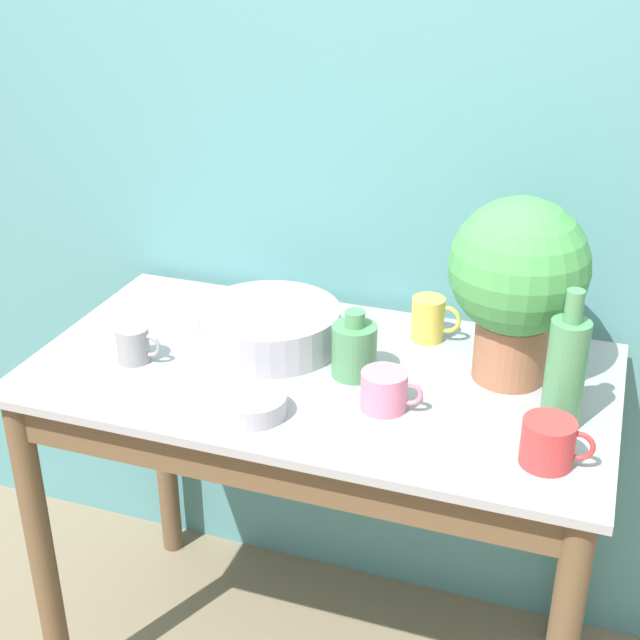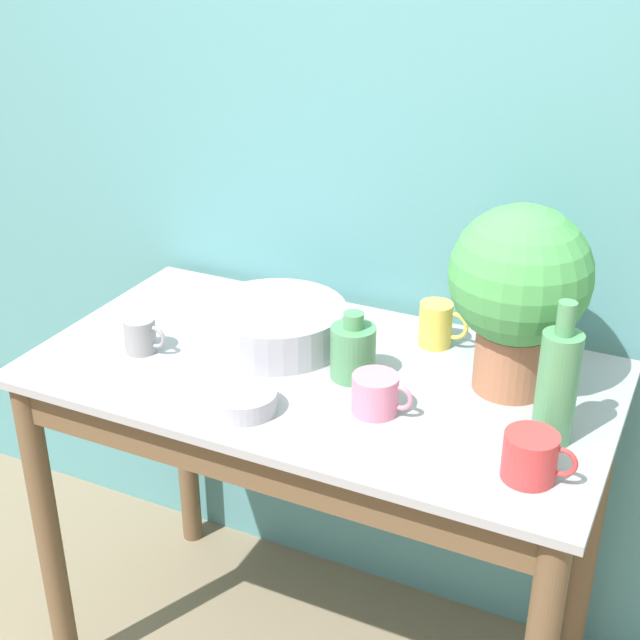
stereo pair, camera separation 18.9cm
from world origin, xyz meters
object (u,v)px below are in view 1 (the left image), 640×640
at_px(bottle_short, 354,349).
at_px(bowl_small_steel, 253,405).
at_px(mug_pink, 385,390).
at_px(mug_yellow, 429,319).
at_px(mug_red, 549,443).
at_px(bottle_tall, 565,371).
at_px(mug_grey, 134,345).
at_px(potted_plant, 518,277).
at_px(bowl_wash_large, 270,327).

relative_size(bottle_short, bowl_small_steel, 1.13).
height_order(mug_pink, bowl_small_steel, mug_pink).
bearing_deg(mug_yellow, mug_red, -52.57).
bearing_deg(bowl_small_steel, bottle_short, 57.11).
xyz_separation_m(bottle_short, mug_yellow, (0.11, 0.22, -0.01)).
bearing_deg(bottle_tall, mug_grey, -177.32).
height_order(bottle_tall, bowl_small_steel, bottle_tall).
bearing_deg(mug_red, mug_grey, 173.91).
height_order(bottle_tall, mug_yellow, bottle_tall).
xyz_separation_m(potted_plant, bowl_small_steel, (-0.46, -0.32, -0.21)).
bearing_deg(mug_grey, potted_plant, 14.13).
distance_m(bottle_short, mug_yellow, 0.24).
bearing_deg(bottle_tall, mug_red, -92.89).
distance_m(bottle_tall, mug_pink, 0.35).
distance_m(bottle_short, bowl_small_steel, 0.26).
height_order(mug_red, mug_yellow, mug_yellow).
relative_size(bottle_short, mug_red, 1.14).
bearing_deg(mug_grey, mug_pink, -0.95).
distance_m(bottle_short, mug_red, 0.47).
height_order(potted_plant, mug_red, potted_plant).
height_order(potted_plant, bottle_short, potted_plant).
height_order(bottle_tall, mug_grey, bottle_tall).
bearing_deg(bottle_short, bottle_tall, -7.47).
xyz_separation_m(bowl_wash_large, mug_pink, (0.32, -0.18, -0.01)).
bearing_deg(bottle_short, mug_yellow, 62.35).
bearing_deg(mug_pink, mug_grey, 179.05).
bearing_deg(bowl_wash_large, potted_plant, 3.33).
bearing_deg(mug_red, mug_yellow, 127.43).
distance_m(potted_plant, bottle_short, 0.37).
bearing_deg(bottle_short, mug_grey, -168.14).
bearing_deg(mug_yellow, bottle_short, -117.65).
relative_size(potted_plant, mug_red, 3.02).
distance_m(mug_grey, mug_yellow, 0.67).
bearing_deg(mug_red, bottle_short, 155.40).
height_order(bowl_wash_large, mug_pink, bowl_wash_large).
bearing_deg(bowl_small_steel, potted_plant, 34.88).
relative_size(bottle_tall, mug_yellow, 2.50).
height_order(potted_plant, bowl_wash_large, potted_plant).
bearing_deg(potted_plant, mug_pink, -135.96).
relative_size(mug_grey, mug_yellow, 0.90).
distance_m(mug_red, bowl_small_steel, 0.57).
bearing_deg(mug_yellow, bowl_small_steel, -120.35).
distance_m(bowl_wash_large, bottle_tall, 0.68).
bearing_deg(bottle_tall, bowl_wash_large, 169.25).
distance_m(potted_plant, mug_yellow, 0.30).
bearing_deg(bowl_wash_large, mug_grey, -146.55).
height_order(bottle_short, mug_red, bottle_short).
distance_m(mug_grey, bowl_small_steel, 0.36).
xyz_separation_m(mug_pink, bowl_small_steel, (-0.24, -0.11, -0.02)).
distance_m(bowl_wash_large, bowl_small_steel, 0.30).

